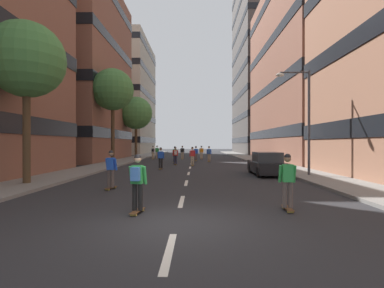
% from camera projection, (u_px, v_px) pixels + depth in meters
% --- Properties ---
extents(ground_plane, '(155.27, 155.27, 0.00)m').
position_uv_depth(ground_plane, '(192.00, 162.00, 33.65)').
color(ground_plane, '#28282B').
extents(sidewalk_left, '(2.97, 71.17, 0.14)m').
position_uv_depth(sidewalk_left, '(129.00, 160.00, 37.00)').
color(sidewalk_left, gray).
rests_on(sidewalk_left, ground_plane).
extents(sidewalk_right, '(2.97, 71.17, 0.14)m').
position_uv_depth(sidewalk_right, '(256.00, 160.00, 36.77)').
color(sidewalk_right, gray).
rests_on(sidewalk_right, ground_plane).
extents(lane_markings, '(0.16, 62.20, 0.01)m').
position_uv_depth(lane_markings, '(192.00, 161.00, 35.77)').
color(lane_markings, silver).
rests_on(lane_markings, ground_plane).
extents(building_left_mid, '(17.58, 17.29, 21.57)m').
position_uv_depth(building_left_mid, '(47.00, 73.00, 37.05)').
color(building_left_mid, brown).
rests_on(building_left_mid, ground_plane).
extents(building_left_far, '(17.58, 19.76, 23.08)m').
position_uv_depth(building_left_far, '(107.00, 98.00, 62.42)').
color(building_left_far, '#BCB29E').
rests_on(building_left_far, ground_plane).
extents(building_right_mid, '(17.58, 23.82, 21.86)m').
position_uv_depth(building_right_mid, '(339.00, 71.00, 36.53)').
color(building_right_mid, brown).
rests_on(building_right_mid, ground_plane).
extents(building_right_far, '(17.58, 22.28, 36.68)m').
position_uv_depth(building_right_far, '(281.00, 65.00, 61.89)').
color(building_right_far, '#4C4744').
rests_on(building_right_far, ground_plane).
extents(parked_car_near, '(1.82, 4.40, 1.52)m').
position_uv_depth(parked_car_near, '(267.00, 164.00, 19.71)').
color(parked_car_near, black).
rests_on(parked_car_near, ground_plane).
extents(street_tree_near, '(3.74, 3.74, 7.99)m').
position_uv_depth(street_tree_near, '(27.00, 60.00, 14.75)').
color(street_tree_near, '#4C3823').
rests_on(street_tree_near, sidewalk_left).
extents(street_tree_mid, '(4.19, 4.19, 9.47)m').
position_uv_depth(street_tree_mid, '(113.00, 90.00, 29.98)').
color(street_tree_mid, '#4C3823').
rests_on(street_tree_mid, sidewalk_left).
extents(street_tree_far, '(4.53, 4.53, 8.46)m').
position_uv_depth(street_tree_far, '(136.00, 113.00, 41.54)').
color(street_tree_far, '#4C3823').
rests_on(street_tree_far, sidewalk_left).
extents(streetlamp_right, '(2.13, 0.30, 6.50)m').
position_uv_depth(streetlamp_right, '(303.00, 111.00, 18.62)').
color(streetlamp_right, '#3F3F44').
rests_on(streetlamp_right, sidewalk_right).
extents(skater_0, '(0.54, 0.91, 1.78)m').
position_uv_depth(skater_0, '(192.00, 155.00, 27.86)').
color(skater_0, brown).
rests_on(skater_0, ground_plane).
extents(skater_1, '(0.57, 0.92, 1.78)m').
position_uv_depth(skater_1, '(111.00, 168.00, 13.58)').
color(skater_1, brown).
rests_on(skater_1, ground_plane).
extents(skater_2, '(0.54, 0.91, 1.78)m').
position_uv_depth(skater_2, '(196.00, 153.00, 35.40)').
color(skater_2, brown).
rests_on(skater_2, ground_plane).
extents(skater_3, '(0.54, 0.91, 1.78)m').
position_uv_depth(skater_3, '(153.00, 151.00, 39.72)').
color(skater_3, brown).
rests_on(skater_3, ground_plane).
extents(skater_4, '(0.54, 0.91, 1.78)m').
position_uv_depth(skater_4, '(288.00, 179.00, 9.30)').
color(skater_4, brown).
rests_on(skater_4, ground_plane).
extents(skater_5, '(0.54, 0.91, 1.78)m').
position_uv_depth(skater_5, '(182.00, 152.00, 39.78)').
color(skater_5, brown).
rests_on(skater_5, ground_plane).
extents(skater_6, '(0.56, 0.92, 1.78)m').
position_uv_depth(skater_6, '(157.00, 151.00, 42.16)').
color(skater_6, brown).
rests_on(skater_6, ground_plane).
extents(skater_7, '(0.56, 0.92, 1.78)m').
position_uv_depth(skater_7, '(175.00, 154.00, 29.19)').
color(skater_7, brown).
rests_on(skater_7, ground_plane).
extents(skater_8, '(0.57, 0.92, 1.78)m').
position_uv_depth(skater_8, '(175.00, 154.00, 32.50)').
color(skater_8, brown).
rests_on(skater_8, ground_plane).
extents(skater_9, '(0.56, 0.92, 1.78)m').
position_uv_depth(skater_9, '(137.00, 180.00, 8.88)').
color(skater_9, brown).
rests_on(skater_9, ground_plane).
extents(skater_10, '(0.54, 0.91, 1.78)m').
position_uv_depth(skater_10, '(161.00, 157.00, 24.12)').
color(skater_10, brown).
rests_on(skater_10, ground_plane).
extents(skater_11, '(0.54, 0.91, 1.78)m').
position_uv_depth(skater_11, '(201.00, 152.00, 39.63)').
color(skater_11, brown).
rests_on(skater_11, ground_plane).
extents(skater_12, '(0.56, 0.92, 1.78)m').
position_uv_depth(skater_12, '(209.00, 153.00, 34.17)').
color(skater_12, brown).
rests_on(skater_12, ground_plane).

